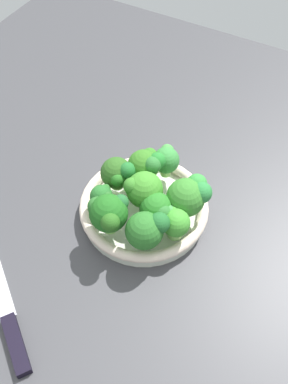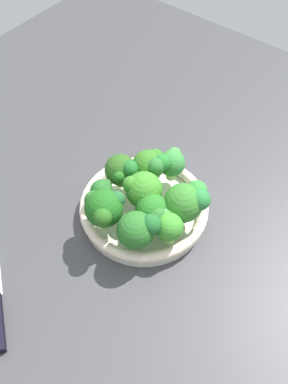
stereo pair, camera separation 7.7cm
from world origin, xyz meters
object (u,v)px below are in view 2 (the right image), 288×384
object	(u,v)px
bowl	(144,208)
broccoli_floret_0	(151,165)
broccoli_floret_8	(172,163)
broccoli_floret_9	(168,226)
broccoli_floret_1	(142,190)
broccoli_floret_7	(187,201)
broccoli_floret_3	(139,229)
broccoli_floret_4	(122,170)
broccoli_floret_5	(104,208)
broccoli_floret_6	(152,212)
broccoli_floret_2	(102,191)

from	to	relation	value
bowl	broccoli_floret_0	distance (cm)	8.04
broccoli_floret_8	broccoli_floret_9	xyz separation A→B (cm)	(-11.31, -7.52, -0.29)
broccoli_floret_1	broccoli_floret_7	bearing A→B (deg)	-69.48
broccoli_floret_3	broccoli_floret_4	size ratio (longest dim) A/B	1.07
broccoli_floret_3	broccoli_floret_0	bearing A→B (deg)	29.19
bowl	broccoli_floret_5	size ratio (longest dim) A/B	2.99
broccoli_floret_0	broccoli_floret_6	xyz separation A→B (cm)	(-7.40, -6.02, -0.92)
broccoli_floret_1	broccoli_floret_9	bearing A→B (deg)	-108.88
broccoli_floret_3	broccoli_floret_5	distance (cm)	6.96
bowl	broccoli_floret_7	distance (cm)	9.97
broccoli_floret_2	broccoli_floret_9	distance (cm)	13.70
broccoli_floret_1	broccoli_floret_4	world-z (taller)	broccoli_floret_1
broccoli_floret_3	broccoli_floret_7	size ratio (longest dim) A/B	0.90
bowl	broccoli_floret_0	xyz separation A→B (cm)	(4.49, 2.00, 6.36)
broccoli_floret_5	broccoli_floret_9	bearing A→B (deg)	-66.15
broccoli_floret_3	broccoli_floret_6	distance (cm)	4.44
broccoli_floret_7	broccoli_floret_9	world-z (taller)	broccoli_floret_7
broccoli_floret_0	broccoli_floret_4	xyz separation A→B (cm)	(-3.46, 3.76, -0.89)
broccoli_floret_1	bowl	bearing A→B (deg)	13.94
broccoli_floret_2	broccoli_floret_5	distance (cm)	5.38
broccoli_floret_2	broccoli_floret_4	xyz separation A→B (cm)	(5.29, -0.22, 0.84)
broccoli_floret_4	broccoli_floret_6	distance (cm)	10.54
broccoli_floret_4	broccoli_floret_6	xyz separation A→B (cm)	(-3.94, -9.77, -0.03)
broccoli_floret_0	broccoli_floret_5	size ratio (longest dim) A/B	0.96
broccoli_floret_6	broccoli_floret_7	xyz separation A→B (cm)	(4.85, -3.58, 0.72)
broccoli_floret_0	broccoli_floret_4	world-z (taller)	broccoli_floret_0
broccoli_floret_4	broccoli_floret_9	distance (cm)	14.15
bowl	broccoli_floret_9	bearing A→B (deg)	-113.76
broccoli_floret_2	broccoli_floret_9	size ratio (longest dim) A/B	0.85
broccoli_floret_0	broccoli_floret_4	size ratio (longest dim) A/B	1.13
broccoli_floret_7	broccoli_floret_8	bearing A→B (deg)	51.15
broccoli_floret_4	bowl	bearing A→B (deg)	-100.12
broccoli_floret_5	broccoli_floret_6	world-z (taller)	broccoli_floret_5
broccoli_floret_1	broccoli_floret_6	xyz separation A→B (cm)	(-2.08, -3.81, -0.89)
broccoli_floret_1	broccoli_floret_2	size ratio (longest dim) A/B	1.53
broccoli_floret_2	broccoli_floret_4	bearing A→B (deg)	-2.43
broccoli_floret_4	broccoli_floret_1	bearing A→B (deg)	-107.25
broccoli_floret_3	broccoli_floret_9	size ratio (longest dim) A/B	1.19
broccoli_floret_2	broccoli_floret_6	distance (cm)	10.12
broccoli_floret_1	broccoli_floret_5	distance (cm)	7.44
broccoli_floret_5	broccoli_floret_9	world-z (taller)	broccoli_floret_5
broccoli_floret_1	broccoli_floret_5	size ratio (longest dim) A/B	0.99
broccoli_floret_8	broccoli_floret_9	world-z (taller)	broccoli_floret_8
broccoli_floret_1	broccoli_floret_9	size ratio (longest dim) A/B	1.30
broccoli_floret_0	broccoli_floret_3	distance (cm)	13.50
broccoli_floret_5	broccoli_floret_8	size ratio (longest dim) A/B	1.26
broccoli_floret_3	broccoli_floret_8	size ratio (longest dim) A/B	1.15
broccoli_floret_2	broccoli_floret_3	world-z (taller)	broccoli_floret_3
broccoli_floret_9	broccoli_floret_6	bearing A→B (deg)	82.66
broccoli_floret_4	broccoli_floret_3	bearing A→B (deg)	-128.81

